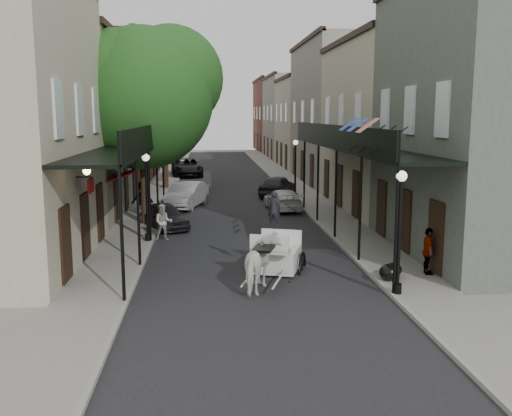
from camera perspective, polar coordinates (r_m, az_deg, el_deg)
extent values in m
plane|color=gray|center=(18.98, -0.02, -7.34)|extent=(140.00, 140.00, 0.00)
cube|color=black|center=(38.53, -2.58, 1.23)|extent=(8.00, 90.00, 0.01)
cube|color=gray|center=(38.64, -10.01, 1.20)|extent=(2.20, 90.00, 0.12)
cube|color=gray|center=(39.04, 4.77, 1.39)|extent=(2.20, 90.00, 0.12)
cube|color=#B1AB8D|center=(48.62, -13.44, 8.88)|extent=(5.00, 80.00, 10.50)
cube|color=gray|center=(49.17, 7.06, 9.06)|extent=(5.00, 80.00, 10.50)
cube|color=black|center=(25.38, -12.79, 5.85)|extent=(2.20, 18.00, 0.12)
cube|color=black|center=(25.24, -10.45, 7.05)|extent=(0.06, 18.00, 1.00)
cylinder|color=black|center=(16.63, -13.28, -2.46)|extent=(0.10, 0.10, 4.00)
cylinder|color=black|center=(24.46, -10.63, 1.37)|extent=(0.10, 0.10, 4.00)
cylinder|color=black|center=(32.37, -9.26, 3.33)|extent=(0.10, 0.10, 4.00)
cube|color=black|center=(25.99, 9.74, 6.03)|extent=(2.20, 18.00, 0.12)
cube|color=black|center=(25.72, 7.49, 7.16)|extent=(0.06, 18.00, 1.00)
cylinder|color=black|center=(17.36, 13.84, -1.98)|extent=(0.10, 0.10, 4.00)
cylinder|color=black|center=(24.96, 7.97, 1.60)|extent=(0.10, 0.10, 4.00)
cylinder|color=black|center=(32.76, 4.86, 3.49)|extent=(0.10, 0.10, 4.00)
cylinder|color=#382619|center=(28.38, -11.10, 4.07)|extent=(0.44, 0.44, 5.60)
sphere|color=#204C18|center=(28.28, -11.31, 10.70)|extent=(6.80, 6.80, 6.80)
sphere|color=#204C18|center=(28.81, -8.49, 12.74)|extent=(5.10, 5.10, 5.10)
cylinder|color=#382619|center=(42.31, -9.10, 5.44)|extent=(0.44, 0.44, 5.04)
sphere|color=#204C18|center=(42.22, -9.20, 9.42)|extent=(6.00, 6.00, 6.00)
sphere|color=#204C18|center=(42.76, -7.55, 10.66)|extent=(4.50, 4.50, 4.50)
cylinder|color=black|center=(17.84, 13.92, -7.81)|extent=(0.28, 0.28, 0.30)
cylinder|color=black|center=(17.46, 14.12, -2.94)|extent=(0.12, 0.12, 3.40)
sphere|color=white|center=(17.17, 14.36, 3.11)|extent=(0.32, 0.32, 0.32)
cylinder|color=black|center=(24.79, -10.73, -2.87)|extent=(0.28, 0.28, 0.30)
cylinder|color=black|center=(24.51, -10.84, 0.67)|extent=(0.12, 0.12, 3.40)
sphere|color=white|center=(24.31, -10.97, 4.99)|extent=(0.32, 0.32, 0.32)
cylinder|color=black|center=(36.91, 3.92, 1.27)|extent=(0.28, 0.28, 0.30)
cylinder|color=black|center=(36.73, 3.95, 3.67)|extent=(0.12, 0.12, 3.40)
sphere|color=white|center=(36.59, 3.98, 6.55)|extent=(0.32, 0.32, 0.32)
imported|color=silver|center=(17.79, 0.70, -5.55)|extent=(1.53, 2.26, 1.75)
torus|color=black|center=(20.94, 0.13, -3.88)|extent=(0.51, 1.33, 1.37)
torus|color=black|center=(20.64, 4.86, -4.11)|extent=(0.51, 1.33, 1.37)
torus|color=black|center=(19.57, -0.22, -5.79)|extent=(0.29, 0.70, 0.71)
torus|color=black|center=(19.32, 3.60, -6.00)|extent=(0.29, 0.70, 0.71)
cube|color=silver|center=(20.47, 2.38, -2.89)|extent=(2.00, 2.27, 0.74)
cube|color=silver|center=(19.29, 1.79, -2.03)|extent=(1.39, 0.94, 0.13)
cube|color=silver|center=(18.97, 1.64, -1.25)|extent=(1.24, 0.49, 0.53)
imported|color=black|center=(19.17, 1.80, -0.10)|extent=(0.50, 0.40, 1.19)
imported|color=#A5A59B|center=(25.11, -9.24, -1.42)|extent=(0.84, 0.69, 1.62)
imported|color=gray|center=(30.76, -11.29, 0.92)|extent=(1.30, 0.92, 1.82)
imported|color=gray|center=(20.01, 16.83, -4.15)|extent=(0.54, 0.98, 1.59)
imported|color=black|center=(27.77, -9.08, -0.77)|extent=(2.80, 3.94, 1.24)
imported|color=#9B9A9F|center=(33.81, -6.99, 1.30)|extent=(2.74, 4.79, 1.49)
imported|color=black|center=(51.20, -6.93, 4.07)|extent=(3.12, 5.88, 1.58)
imported|color=silver|center=(32.76, 2.70, 0.83)|extent=(2.05, 4.25, 1.19)
imported|color=black|center=(38.06, 2.16, 2.22)|extent=(3.20, 4.55, 1.44)
ellipsoid|color=black|center=(19.07, 13.15, -6.27)|extent=(0.64, 0.64, 0.55)
ellipsoid|color=black|center=(19.59, 13.58, -6.02)|extent=(0.56, 0.56, 0.45)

